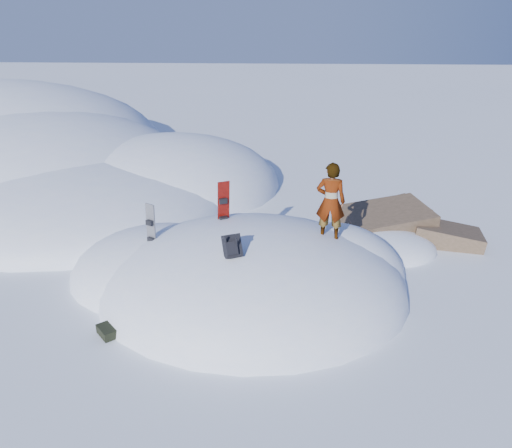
# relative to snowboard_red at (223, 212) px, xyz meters

# --- Properties ---
(ground) EXTENTS (120.00, 120.00, 0.00)m
(ground) POSITION_rel_snowboard_red_xyz_m (0.74, -0.88, -1.57)
(ground) COLOR white
(ground) RESTS_ON ground
(snow_mound) EXTENTS (8.00, 6.00, 3.00)m
(snow_mound) POSITION_rel_snowboard_red_xyz_m (0.56, -0.64, -1.57)
(snow_mound) COLOR white
(snow_mound) RESTS_ON ground
(snow_ridge) EXTENTS (21.50, 18.50, 6.40)m
(snow_ridge) POSITION_rel_snowboard_red_xyz_m (-9.70, 8.97, -1.57)
(snow_ridge) COLOR white
(snow_ridge) RESTS_ON ground
(rock_outcrop) EXTENTS (4.68, 4.41, 1.68)m
(rock_outcrop) POSITION_rel_snowboard_red_xyz_m (4.46, 2.13, -1.56)
(rock_outcrop) COLOR brown
(rock_outcrop) RESTS_ON ground
(snowboard_red) EXTENTS (0.32, 0.29, 1.53)m
(snowboard_red) POSITION_rel_snowboard_red_xyz_m (0.00, 0.00, 0.00)
(snowboard_red) COLOR #B71209
(snowboard_red) RESTS_ON snow_mound
(snowboard_dark) EXTENTS (0.26, 0.24, 1.39)m
(snowboard_dark) POSITION_rel_snowboard_red_xyz_m (-1.58, -0.65, -0.29)
(snowboard_dark) COLOR black
(snowboard_dark) RESTS_ON snow_mound
(backpack) EXTENTS (0.47, 0.54, 0.56)m
(backpack) POSITION_rel_snowboard_red_xyz_m (0.40, -1.94, 0.02)
(backpack) COLOR black
(backpack) RESTS_ON snow_mound
(gear_pile) EXTENTS (0.90, 0.78, 0.23)m
(gear_pile) POSITION_rel_snowboard_red_xyz_m (-1.80, -2.65, -1.45)
(gear_pile) COLOR black
(gear_pile) RESTS_ON ground
(person) EXTENTS (0.70, 0.52, 1.74)m
(person) POSITION_rel_snowboard_red_xyz_m (2.41, -0.65, 0.53)
(person) COLOR slate
(person) RESTS_ON snow_mound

